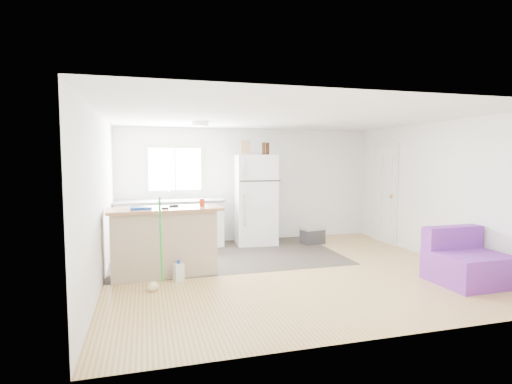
# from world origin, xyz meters

# --- Properties ---
(room) EXTENTS (5.51, 5.01, 2.41)m
(room) POSITION_xyz_m (0.00, 0.00, 1.20)
(room) COLOR #A67D45
(room) RESTS_ON ground
(vinyl_zone) EXTENTS (4.05, 2.50, 0.00)m
(vinyl_zone) POSITION_xyz_m (-0.73, 1.25, 0.00)
(vinyl_zone) COLOR #352D27
(vinyl_zone) RESTS_ON floor
(window) EXTENTS (1.18, 0.06, 0.98)m
(window) POSITION_xyz_m (-1.55, 2.49, 1.55)
(window) COLOR white
(window) RESTS_ON back_wall
(interior_door) EXTENTS (0.11, 0.92, 2.10)m
(interior_door) POSITION_xyz_m (2.72, 1.55, 1.02)
(interior_door) COLOR white
(interior_door) RESTS_ON right_wall
(ceiling_fixture) EXTENTS (0.30, 0.30, 0.07)m
(ceiling_fixture) POSITION_xyz_m (-1.20, 1.20, 2.36)
(ceiling_fixture) COLOR white
(ceiling_fixture) RESTS_ON ceiling
(kitchen_cabinets) EXTENTS (2.14, 0.71, 1.23)m
(kitchen_cabinets) POSITION_xyz_m (-1.69, 2.17, 0.48)
(kitchen_cabinets) COLOR white
(kitchen_cabinets) RESTS_ON floor
(peninsula) EXTENTS (1.71, 0.75, 1.03)m
(peninsula) POSITION_xyz_m (-1.89, 0.28, 0.52)
(peninsula) COLOR tan
(peninsula) RESTS_ON floor
(refrigerator) EXTENTS (0.87, 0.83, 1.84)m
(refrigerator) POSITION_xyz_m (0.05, 2.10, 0.92)
(refrigerator) COLOR white
(refrigerator) RESTS_ON floor
(cooler) EXTENTS (0.52, 0.40, 0.36)m
(cooler) POSITION_xyz_m (1.18, 1.74, 0.18)
(cooler) COLOR #323235
(cooler) RESTS_ON floor
(purple_seat) EXTENTS (0.95, 0.89, 0.77)m
(purple_seat) POSITION_xyz_m (2.23, -1.25, 0.28)
(purple_seat) COLOR purple
(purple_seat) RESTS_ON floor
(cleaner_jug) EXTENTS (0.17, 0.14, 0.31)m
(cleaner_jug) POSITION_xyz_m (-1.71, -0.08, 0.13)
(cleaner_jug) COLOR silver
(cleaner_jug) RESTS_ON floor
(mop) EXTENTS (0.22, 0.36, 1.27)m
(mop) POSITION_xyz_m (-2.04, -0.40, 0.23)
(mop) COLOR green
(mop) RESTS_ON floor
(red_cup) EXTENTS (0.09, 0.09, 0.12)m
(red_cup) POSITION_xyz_m (-1.30, 0.30, 1.09)
(red_cup) COLOR red
(red_cup) RESTS_ON peninsula
(blue_tray) EXTENTS (0.31, 0.24, 0.04)m
(blue_tray) POSITION_xyz_m (-2.21, 0.19, 1.05)
(blue_tray) COLOR #123FB2
(blue_tray) RESTS_ON peninsula
(tool_a) EXTENTS (0.14, 0.06, 0.03)m
(tool_a) POSITION_xyz_m (-1.73, 0.36, 1.04)
(tool_a) COLOR black
(tool_a) RESTS_ON peninsula
(tool_b) EXTENTS (0.11, 0.08, 0.03)m
(tool_b) POSITION_xyz_m (-1.87, 0.13, 1.04)
(tool_b) COLOR black
(tool_b) RESTS_ON peninsula
(cardboard_box) EXTENTS (0.21, 0.13, 0.30)m
(cardboard_box) POSITION_xyz_m (-0.18, 2.04, 1.99)
(cardboard_box) COLOR tan
(cardboard_box) RESTS_ON refrigerator
(bottle_left) EXTENTS (0.07, 0.07, 0.25)m
(bottle_left) POSITION_xyz_m (0.21, 2.04, 1.97)
(bottle_left) COLOR #331C09
(bottle_left) RESTS_ON refrigerator
(bottle_right) EXTENTS (0.09, 0.09, 0.25)m
(bottle_right) POSITION_xyz_m (0.30, 2.06, 1.97)
(bottle_right) COLOR #331C09
(bottle_right) RESTS_ON refrigerator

